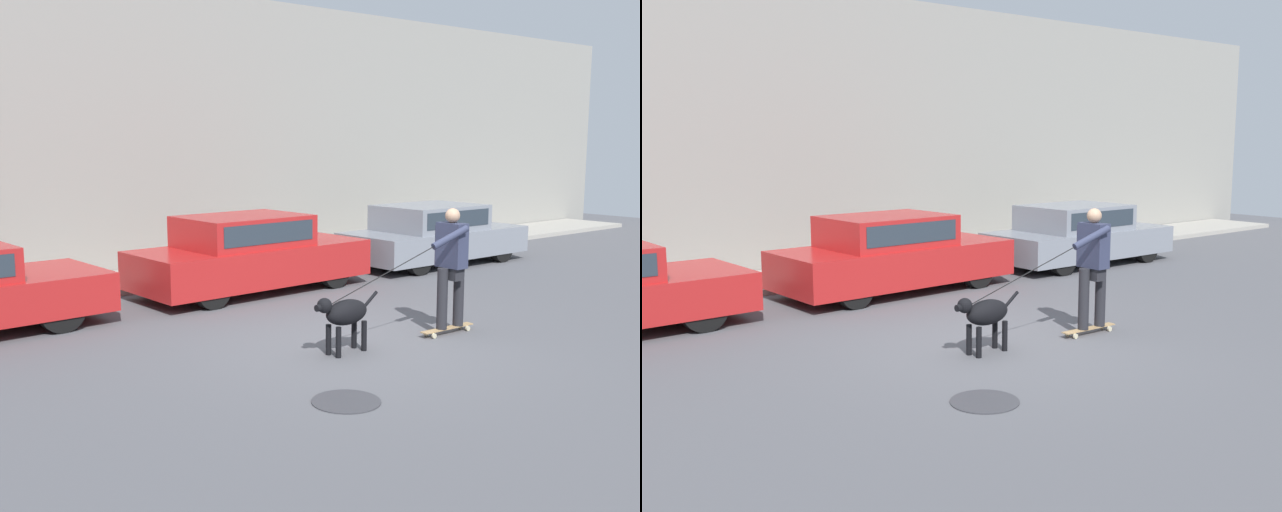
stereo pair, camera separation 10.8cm
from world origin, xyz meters
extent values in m
plane|color=#545459|center=(0.00, 0.00, 0.00)|extent=(36.00, 36.00, 0.00)
cube|color=gray|center=(0.00, 6.81, 2.80)|extent=(32.00, 0.30, 5.60)
cube|color=#A39E93|center=(0.00, 5.69, 0.05)|extent=(30.00, 1.91, 0.11)
cylinder|color=black|center=(-2.91, 4.52, 0.33)|extent=(0.68, 0.23, 0.67)
cylinder|color=black|center=(-2.85, 2.99, 0.33)|extent=(0.68, 0.23, 0.67)
cylinder|color=black|center=(2.03, 4.48, 0.30)|extent=(0.61, 0.22, 0.60)
cylinder|color=black|center=(2.09, 3.03, 0.30)|extent=(0.61, 0.22, 0.60)
cylinder|color=black|center=(-0.56, 4.38, 0.30)|extent=(0.61, 0.22, 0.60)
cylinder|color=black|center=(-0.50, 2.93, 0.30)|extent=(0.61, 0.22, 0.60)
cube|color=#B21E1E|center=(0.77, 3.71, 0.50)|extent=(4.24, 1.86, 0.63)
cube|color=#B21E1E|center=(0.60, 3.70, 1.08)|extent=(2.13, 1.60, 0.53)
cube|color=#28333D|center=(0.63, 2.93, 1.11)|extent=(1.82, 0.08, 0.34)
cylinder|color=black|center=(6.76, 4.46, 0.31)|extent=(0.61, 0.20, 0.61)
cylinder|color=black|center=(6.76, 2.95, 0.31)|extent=(0.61, 0.20, 0.61)
cylinder|color=black|center=(4.18, 4.47, 0.31)|extent=(0.61, 0.20, 0.61)
cylinder|color=black|center=(4.18, 2.95, 0.31)|extent=(0.61, 0.20, 0.61)
cube|color=gray|center=(5.47, 3.71, 0.46)|extent=(4.17, 1.76, 0.56)
cube|color=gray|center=(5.31, 3.71, 1.01)|extent=(2.13, 1.58, 0.53)
cube|color=#28333D|center=(5.30, 2.91, 1.03)|extent=(1.87, 0.01, 0.34)
cylinder|color=black|center=(-0.69, -0.34, 0.19)|extent=(0.07, 0.07, 0.38)
cylinder|color=black|center=(-0.71, -0.17, 0.19)|extent=(0.07, 0.07, 0.38)
cylinder|color=black|center=(-0.24, -0.31, 0.19)|extent=(0.07, 0.07, 0.38)
cylinder|color=black|center=(-0.25, -0.14, 0.19)|extent=(0.07, 0.07, 0.38)
ellipsoid|color=black|center=(-0.47, -0.24, 0.52)|extent=(0.67, 0.36, 0.32)
sphere|color=black|center=(-0.85, -0.27, 0.66)|extent=(0.19, 0.19, 0.19)
cylinder|color=black|center=(-0.93, -0.28, 0.64)|extent=(0.11, 0.09, 0.08)
cylinder|color=black|center=(-0.05, -0.21, 0.61)|extent=(0.27, 0.06, 0.20)
cylinder|color=beige|center=(0.88, -0.47, 0.04)|extent=(0.07, 0.03, 0.07)
cylinder|color=beige|center=(0.88, -0.32, 0.04)|extent=(0.07, 0.03, 0.07)
cylinder|color=beige|center=(1.54, -0.50, 0.04)|extent=(0.07, 0.03, 0.07)
cylinder|color=beige|center=(1.55, -0.35, 0.04)|extent=(0.07, 0.03, 0.07)
cube|color=#A88456|center=(1.21, -0.41, 0.08)|extent=(0.92, 0.15, 0.02)
cylinder|color=#232328|center=(1.10, -0.41, 0.50)|extent=(0.15, 0.15, 0.83)
cylinder|color=#232328|center=(1.42, -0.42, 0.50)|extent=(0.15, 0.15, 0.83)
cube|color=#232328|center=(1.26, -0.41, 0.83)|extent=(0.19, 0.33, 0.17)
cube|color=#2D334C|center=(1.26, -0.41, 1.22)|extent=(0.22, 0.42, 0.61)
sphere|color=tan|center=(1.26, -0.41, 1.62)|extent=(0.20, 0.20, 0.20)
cylinder|color=#2D334C|center=(1.27, -0.16, 1.19)|extent=(0.09, 0.09, 0.58)
cylinder|color=#2D334C|center=(0.99, -0.61, 1.37)|extent=(0.58, 0.19, 0.30)
cylinder|color=black|center=(-0.06, -0.42, 0.95)|extent=(1.58, 0.31, 0.64)
cylinder|color=#38383D|center=(-1.64, -1.58, 0.01)|extent=(0.71, 0.71, 0.01)
camera|label=1|loc=(-6.42, -7.04, 2.62)|focal=42.00mm
camera|label=2|loc=(-6.34, -7.11, 2.62)|focal=42.00mm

